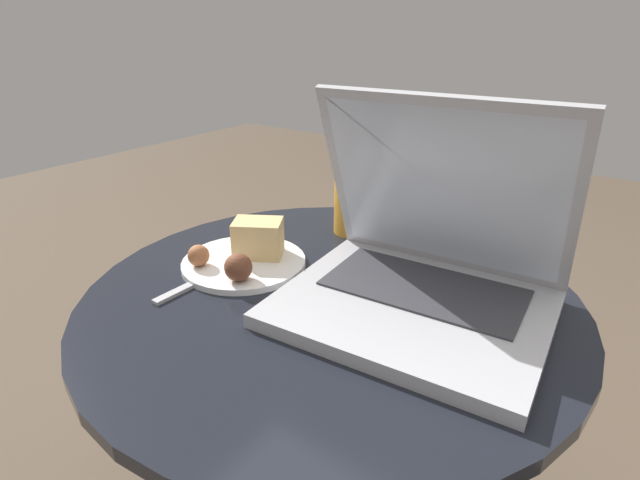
# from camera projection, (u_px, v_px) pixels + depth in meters

# --- Properties ---
(table) EXTENTS (0.65, 0.65, 0.57)m
(table) POSITION_uv_depth(u_px,v_px,m) (329.00, 402.00, 0.73)
(table) COLOR #515156
(table) RESTS_ON ground_plane
(laptop) EXTENTS (0.33, 0.28, 0.26)m
(laptop) POSITION_uv_depth(u_px,v_px,m) (423.00, 267.00, 0.61)
(laptop) COLOR #B2B2B7
(laptop) RESTS_ON table
(beer_glass) EXTENTS (0.08, 0.08, 0.21)m
(beer_glass) POSITION_uv_depth(u_px,v_px,m) (358.00, 170.00, 0.80)
(beer_glass) COLOR gold
(beer_glass) RESTS_ON table
(snack_plate) EXTENTS (0.18, 0.18, 0.06)m
(snack_plate) POSITION_uv_depth(u_px,v_px,m) (246.00, 254.00, 0.72)
(snack_plate) COLOR white
(snack_plate) RESTS_ON table
(fork) EXTENTS (0.03, 0.18, 0.00)m
(fork) POSITION_uv_depth(u_px,v_px,m) (216.00, 273.00, 0.70)
(fork) COLOR #B2B2B7
(fork) RESTS_ON table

